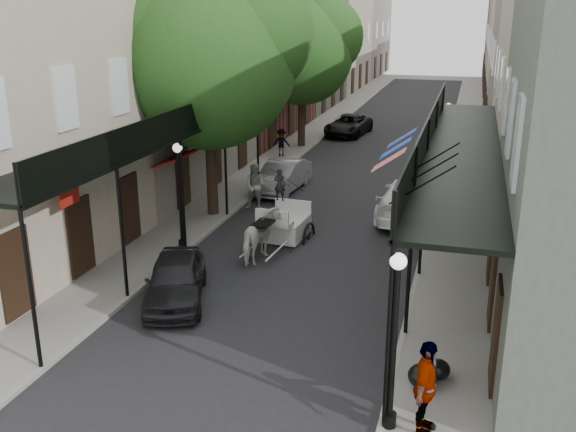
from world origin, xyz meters
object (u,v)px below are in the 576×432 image
Objects in this scene: lamppost_right_near at (394,340)px; pedestrian_walking at (256,187)px; lamppost_left at (180,195)px; car_left_mid at (282,176)px; tree_far at (309,48)px; car_right_far at (439,147)px; horse at (262,237)px; pedestrian_sidewalk_left at (281,143)px; pedestrian_sidewalk_right at (425,388)px; car_right_near at (410,199)px; tree_near at (219,52)px; lamppost_right_far at (446,141)px; carriage at (289,208)px; car_left_far at (349,125)px; car_left_near at (176,279)px.

pedestrian_walking is (-7.33, 13.40, -1.07)m from lamppost_right_near.
car_left_mid is (1.12, 8.37, -1.35)m from lamppost_left.
tree_far reaches higher than car_right_far.
lamppost_left is at bearing -92.56° from car_left_mid.
horse is 1.01× the size of pedestrian_walking.
pedestrian_walking reaches higher than pedestrian_sidewalk_left.
pedestrian_sidewalk_left is 6.77m from car_left_mid.
pedestrian_sidewalk_right is 14.12m from car_right_near.
car_right_far is (0.52, 11.09, -0.13)m from car_right_near.
car_left_mid is (-7.08, 16.37, -1.35)m from lamppost_right_near.
pedestrian_walking is at bearing -85.45° from tree_far.
car_right_near is (8.00, -8.84, -0.10)m from pedestrian_sidewalk_left.
car_right_far is at bearing 91.14° from lamppost_right_near.
lamppost_right_near is 17.89m from car_left_mid.
pedestrian_sidewalk_right is at bearing -68.71° from pedestrian_walking.
car_right_far is (7.80, 12.93, -5.83)m from tree_near.
lamppost_right_far reaches higher than car_right_near.
lamppost_right_near reaches higher than carriage.
car_left_mid is (1.27, -9.80, -5.14)m from tree_far.
carriage is (0.19, 2.60, 0.25)m from horse.
tree_far is 2.23× the size of car_right_far.
tree_far is 2.32× the size of lamppost_left.
horse is 2.62m from carriage.
carriage is (3.10, 2.60, -0.96)m from lamppost_left.
car_left_far is (2.33, 7.81, -0.21)m from pedestrian_sidewalk_left.
car_right_near is at bearing -64.44° from car_left_far.
tree_near is 16.04m from pedestrian_sidewalk_right.
car_left_mid is 0.78× the size of car_right_near.
lamppost_right_near is 8.10m from car_left_near.
car_left_near reaches higher than car_right_far.
car_left_far is (0.63, 17.26, -0.31)m from pedestrian_walking.
lamppost_right_far reaches higher than car_left_far.
carriage is 1.41× the size of pedestrian_sidewalk_right.
car_left_near reaches higher than car_left_far.
lamppost_right_near is at bearing -90.00° from lamppost_right_far.
car_right_far is (-0.50, 5.11, -1.39)m from lamppost_right_far.
carriage is 3.58m from pedestrian_walking.
horse is 1.29× the size of pedestrian_sidewalk_left.
tree_far is 2.32× the size of lamppost_right_far.
pedestrian_sidewalk_left is at bearing 93.90° from tree_near.
car_right_near reaches higher than car_right_far.
pedestrian_sidewalk_right is at bearing -88.12° from lamppost_right_far.
car_right_near is at bearing -16.21° from car_left_mid.
car_left_far is at bearing 102.33° from lamppost_right_near.
carriage is at bearing -26.25° from tree_near.
car_left_near is at bearing 88.15° from pedestrian_sidewalk_left.
tree_near is 9.89m from car_left_near.
car_left_mid is at bearing 75.65° from pedestrian_walking.
tree_near reaches higher than car_left_near.
pedestrian_sidewalk_right is (8.95, -12.18, -5.38)m from tree_near.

